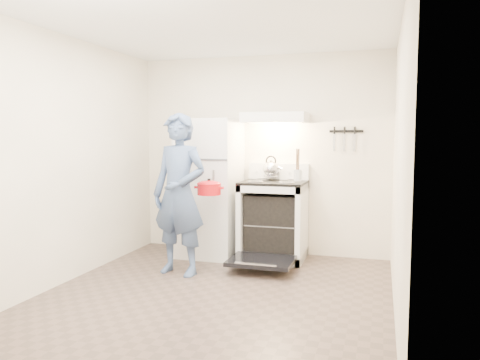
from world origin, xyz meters
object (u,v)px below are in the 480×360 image
object	(u,v)px
stove_body	(273,221)
dutch_oven	(209,189)
refrigerator	(210,188)
person	(179,194)
tea_kettle	(271,168)

from	to	relation	value
stove_body	dutch_oven	xyz separation A→B (m)	(-0.58, -0.66, 0.45)
refrigerator	stove_body	world-z (taller)	refrigerator
refrigerator	person	distance (m)	0.87
refrigerator	stove_body	distance (m)	0.90
person	dutch_oven	xyz separation A→B (m)	(0.25, 0.23, 0.04)
refrigerator	person	world-z (taller)	person
tea_kettle	person	xyz separation A→B (m)	(-0.76, -1.06, -0.23)
refrigerator	person	bearing A→B (deg)	-91.59
tea_kettle	dutch_oven	bearing A→B (deg)	-121.38
dutch_oven	refrigerator	bearing A→B (deg)	109.76
tea_kettle	stove_body	bearing A→B (deg)	-66.14
stove_body	dutch_oven	bearing A→B (deg)	-131.34
refrigerator	dutch_oven	bearing A→B (deg)	-70.24
tea_kettle	dutch_oven	size ratio (longest dim) A/B	0.90
person	dutch_oven	distance (m)	0.35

